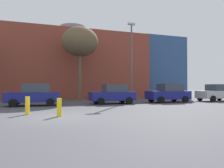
{
  "coord_description": "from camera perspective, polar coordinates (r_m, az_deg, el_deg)",
  "views": [
    {
      "loc": [
        -0.44,
        -10.76,
        1.47
      ],
      "look_at": [
        5.81,
        8.23,
        1.83
      ],
      "focal_mm": 32.93,
      "sensor_mm": 36.0,
      "label": 1
    }
  ],
  "objects": [
    {
      "name": "bollard_yellow_0",
      "position": [
        12.23,
        -22.43,
        -5.54
      ],
      "size": [
        0.24,
        0.24,
        0.99
      ],
      "primitive_type": "cylinder",
      "color": "yellow",
      "rests_on": "ground_plane"
    },
    {
      "name": "parked_car_3",
      "position": [
        18.85,
        0.26,
        -2.83
      ],
      "size": [
        4.08,
        2.0,
        1.77
      ],
      "rotation": [
        0.0,
        0.0,
        3.14
      ],
      "color": "navy",
      "rests_on": "ground_plane"
    },
    {
      "name": "parked_car_5",
      "position": [
        25.4,
        27.07,
        -2.17
      ],
      "size": [
        4.26,
        2.09,
        1.84
      ],
      "rotation": [
        0.0,
        0.0,
        3.14
      ],
      "color": "silver",
      "rests_on": "ground_plane"
    },
    {
      "name": "ground_plane",
      "position": [
        10.87,
        -15.89,
        -8.76
      ],
      "size": [
        200.0,
        200.0,
        0.0
      ],
      "primitive_type": "plane",
      "color": "#47474C"
    },
    {
      "name": "building_backdrop",
      "position": [
        33.31,
        -10.88,
        4.51
      ],
      "size": [
        34.01,
        13.6,
        11.18
      ],
      "color": "brown",
      "rests_on": "ground_plane"
    },
    {
      "name": "street_lamp",
      "position": [
        22.27,
        5.43,
        7.43
      ],
      "size": [
        0.8,
        0.24,
        8.43
      ],
      "color": "#59595E",
      "rests_on": "ground_plane"
    },
    {
      "name": "bare_tree_1",
      "position": [
        23.92,
        -8.9,
        11.4
      ],
      "size": [
        4.12,
        4.12,
        8.31
      ],
      "color": "brown",
      "rests_on": "ground_plane"
    },
    {
      "name": "parked_car_2",
      "position": [
        17.9,
        -20.91,
        -2.81
      ],
      "size": [
        4.15,
        2.04,
        1.8
      ],
      "rotation": [
        0.0,
        0.0,
        3.14
      ],
      "color": "navy",
      "rests_on": "ground_plane"
    },
    {
      "name": "parked_car_4",
      "position": [
        21.46,
        15.4,
        -2.46
      ],
      "size": [
        4.28,
        2.1,
        1.86
      ],
      "rotation": [
        0.0,
        0.0,
        3.14
      ],
      "color": "navy",
      "rests_on": "ground_plane"
    },
    {
      "name": "bollard_yellow_1",
      "position": [
        10.91,
        -14.44,
        -6.28
      ],
      "size": [
        0.24,
        0.24,
        0.93
      ],
      "primitive_type": "cylinder",
      "color": "yellow",
      "rests_on": "ground_plane"
    }
  ]
}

